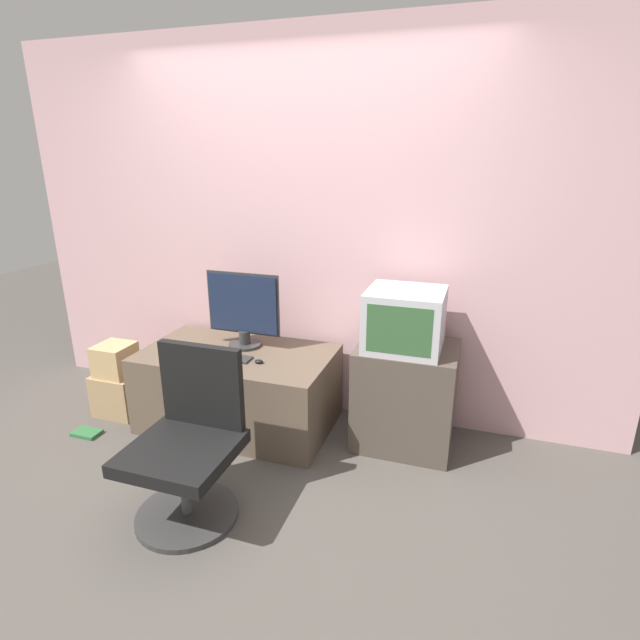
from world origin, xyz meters
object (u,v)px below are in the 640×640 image
(mouse, at_px, (259,361))
(book, at_px, (87,433))
(cardboard_box_lower, at_px, (120,393))
(keyboard, at_px, (227,357))
(crt_tv, at_px, (405,320))
(main_monitor, at_px, (243,310))
(office_chair, at_px, (188,448))

(mouse, height_order, book, mouse)
(mouse, bearing_deg, cardboard_box_lower, -179.42)
(cardboard_box_lower, xyz_separation_m, book, (-0.02, -0.34, -0.14))
(keyboard, relative_size, crt_tv, 0.72)
(mouse, bearing_deg, crt_tv, 13.95)
(main_monitor, height_order, book, main_monitor)
(keyboard, height_order, mouse, mouse)
(crt_tv, relative_size, office_chair, 0.52)
(main_monitor, distance_m, office_chair, 1.12)
(main_monitor, xyz_separation_m, book, (-0.93, -0.59, -0.79))
(main_monitor, distance_m, keyboard, 0.35)
(mouse, distance_m, office_chair, 0.79)
(main_monitor, xyz_separation_m, mouse, (0.22, -0.25, -0.25))
(office_chair, relative_size, cardboard_box_lower, 2.77)
(cardboard_box_lower, bearing_deg, keyboard, 1.34)
(office_chair, xyz_separation_m, cardboard_box_lower, (-1.08, 0.76, -0.23))
(crt_tv, xyz_separation_m, office_chair, (-0.93, -0.99, -0.48))
(main_monitor, height_order, cardboard_box_lower, main_monitor)
(cardboard_box_lower, bearing_deg, book, -93.51)
(main_monitor, relative_size, office_chair, 0.59)
(crt_tv, distance_m, office_chair, 1.44)
(book, bearing_deg, mouse, 16.81)
(keyboard, distance_m, book, 1.12)
(main_monitor, distance_m, crt_tv, 1.11)
(mouse, bearing_deg, office_chair, -93.51)
(keyboard, height_order, cardboard_box_lower, keyboard)
(main_monitor, bearing_deg, crt_tv, -1.39)
(keyboard, bearing_deg, crt_tv, 10.64)
(keyboard, xyz_separation_m, cardboard_box_lower, (-0.89, -0.02, -0.40))
(office_chair, bearing_deg, keyboard, 103.49)
(keyboard, bearing_deg, main_monitor, 86.61)
(keyboard, distance_m, office_chair, 0.82)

